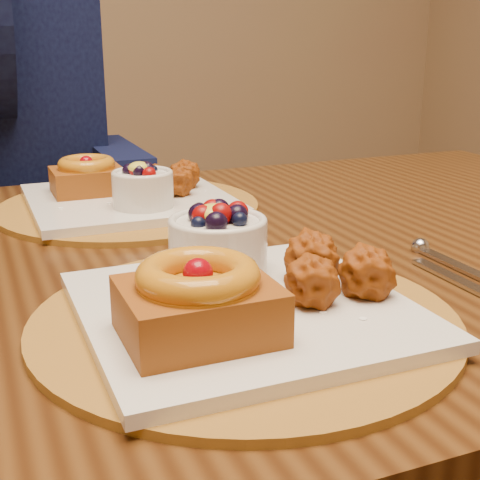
# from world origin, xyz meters

# --- Properties ---
(dining_table) EXTENTS (1.60, 0.90, 0.76)m
(dining_table) POSITION_xyz_m (0.03, 0.13, 0.68)
(dining_table) COLOR #311809
(dining_table) RESTS_ON ground
(place_setting_near) EXTENTS (0.38, 0.38, 0.09)m
(place_setting_near) POSITION_xyz_m (0.03, -0.09, 0.78)
(place_setting_near) COLOR brown
(place_setting_near) RESTS_ON dining_table
(place_setting_far) EXTENTS (0.38, 0.38, 0.08)m
(place_setting_far) POSITION_xyz_m (0.03, 0.34, 0.78)
(place_setting_far) COLOR brown
(place_setting_far) RESTS_ON dining_table
(cutlery_near) EXTENTS (0.06, 0.17, 0.00)m
(cutlery_near) POSITION_xyz_m (0.29, -0.08, 0.76)
(cutlery_near) COLOR #B2B2B7
(cutlery_near) RESTS_ON dining_table
(chair_far) EXTENTS (0.59, 0.59, 1.00)m
(chair_far) POSITION_xyz_m (-0.15, 0.76, 0.55)
(chair_far) COLOR black
(chair_far) RESTS_ON ground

